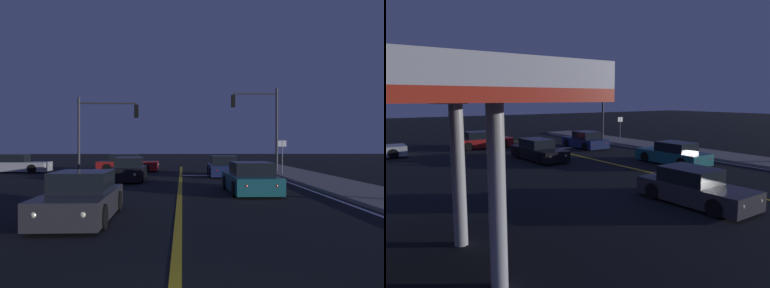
% 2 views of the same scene
% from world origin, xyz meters
% --- Properties ---
extents(sidewalk_right, '(3.20, 44.96, 0.15)m').
position_xyz_m(sidewalk_right, '(7.80, 12.49, 0.07)').
color(sidewalk_right, gray).
rests_on(sidewalk_right, ground).
extents(lane_line_center, '(0.20, 42.47, 0.01)m').
position_xyz_m(lane_line_center, '(0.00, 12.49, 0.01)').
color(lane_line_center, gold).
rests_on(lane_line_center, ground).
extents(lane_line_edge_right, '(0.16, 42.47, 0.01)m').
position_xyz_m(lane_line_edge_right, '(5.95, 12.49, 0.01)').
color(lane_line_edge_right, white).
rests_on(lane_line_edge_right, ground).
extents(stop_bar, '(6.20, 0.50, 0.01)m').
position_xyz_m(stop_bar, '(3.10, 23.48, 0.01)').
color(stop_bar, white).
rests_on(stop_bar, ground).
extents(car_following_oncoming_navy, '(1.95, 4.16, 1.34)m').
position_xyz_m(car_following_oncoming_navy, '(2.76, 22.70, 0.58)').
color(car_following_oncoming_navy, navy).
rests_on(car_following_oncoming_navy, ground).
extents(car_mid_block_red, '(4.59, 1.96, 1.34)m').
position_xyz_m(car_mid_block_red, '(-4.10, 27.33, 0.58)').
color(car_mid_block_red, maroon).
rests_on(car_mid_block_red, ground).
extents(car_distant_tail_teal, '(2.09, 4.52, 1.34)m').
position_xyz_m(car_distant_tail_teal, '(3.07, 13.99, 0.58)').
color(car_distant_tail_teal, '#195960').
rests_on(car_distant_tail_teal, ground).
extents(car_lead_oncoming_black, '(1.95, 4.70, 1.34)m').
position_xyz_m(car_lead_oncoming_black, '(-2.98, 19.95, 0.58)').
color(car_lead_oncoming_black, black).
rests_on(car_lead_oncoming_black, ground).
extents(car_parked_curb_charcoal, '(1.95, 4.47, 1.34)m').
position_xyz_m(car_parked_curb_charcoal, '(-2.75, 8.02, 0.58)').
color(car_parked_curb_charcoal, '#2D2D33').
rests_on(car_parked_curb_charcoal, ground).
extents(traffic_signal_near_right, '(3.42, 0.28, 6.18)m').
position_xyz_m(traffic_signal_near_right, '(5.85, 25.78, 4.07)').
color(traffic_signal_near_right, '#38383D').
rests_on(traffic_signal_near_right, ground).
extents(traffic_signal_far_left, '(4.17, 0.28, 5.32)m').
position_xyz_m(traffic_signal_far_left, '(-5.45, 24.38, 3.58)').
color(traffic_signal_far_left, '#38383D').
rests_on(traffic_signal_far_left, ground).
extents(street_sign_corner, '(0.56, 0.07, 2.39)m').
position_xyz_m(street_sign_corner, '(6.70, 22.98, 1.61)').
color(street_sign_corner, slate).
rests_on(street_sign_corner, ground).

